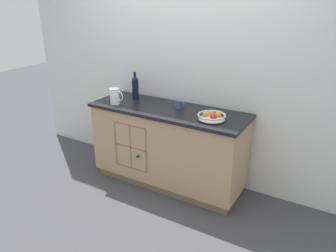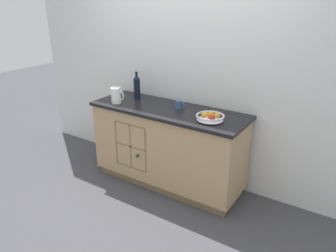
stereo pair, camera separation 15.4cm
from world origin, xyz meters
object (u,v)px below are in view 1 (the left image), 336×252
Objects in this scene: fruit_bowl at (212,116)px; standing_wine_bottle at (135,87)px; white_pitcher at (115,96)px; ceramic_mug at (179,104)px.

fruit_bowl is 1.05m from standing_wine_bottle.
white_pitcher is (-1.11, -0.08, 0.05)m from fruit_bowl.
ceramic_mug is at bearing -3.19° from standing_wine_bottle.
white_pitcher reaches higher than ceramic_mug.
white_pitcher is at bearing -175.94° from fruit_bowl.
standing_wine_bottle is (0.08, 0.26, 0.05)m from white_pitcher.
standing_wine_bottle is at bearing 72.56° from white_pitcher.
standing_wine_bottle is at bearing 176.81° from ceramic_mug.
fruit_bowl is 0.88× the size of standing_wine_bottle.
white_pitcher is 0.28m from standing_wine_bottle.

